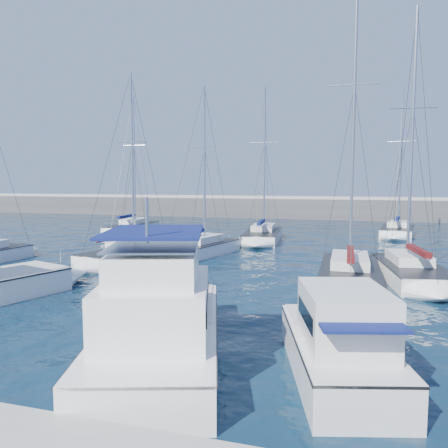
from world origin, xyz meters
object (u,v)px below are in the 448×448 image
(sailboat_back_c, at_px, (398,231))
(motor_yacht_stbd_inner, at_px, (160,326))
(motor_yacht_stbd_outer, at_px, (339,347))
(sailboat_mid_c, at_px, (200,249))
(sailboat_back_b, at_px, (263,235))
(sailboat_back_a, at_px, (133,228))
(sailboat_mid_b, at_px, (127,255))
(sailboat_mid_d, at_px, (350,274))
(sailboat_mid_e, at_px, (410,271))

(sailboat_back_c, bearing_deg, motor_yacht_stbd_inner, -97.10)
(motor_yacht_stbd_outer, xyz_separation_m, sailboat_back_c, (5.00, 36.47, -0.40))
(sailboat_mid_c, bearing_deg, sailboat_back_b, 87.30)
(sailboat_back_a, height_order, sailboat_back_c, sailboat_back_c)
(sailboat_back_a, height_order, sailboat_back_b, sailboat_back_a)
(sailboat_mid_b, height_order, sailboat_mid_c, sailboat_mid_b)
(motor_yacht_stbd_inner, xyz_separation_m, sailboat_mid_d, (5.76, 12.69, -0.59))
(motor_yacht_stbd_outer, xyz_separation_m, sailboat_back_a, (-23.53, 31.72, -0.42))
(sailboat_back_a, bearing_deg, motor_yacht_stbd_inner, -64.33)
(sailboat_mid_e, height_order, sailboat_back_a, sailboat_mid_e)
(sailboat_back_a, bearing_deg, sailboat_mid_d, -42.76)
(sailboat_mid_e, bearing_deg, sailboat_mid_b, 170.77)
(motor_yacht_stbd_outer, xyz_separation_m, sailboat_mid_e, (3.62, 14.35, -0.41))
(motor_yacht_stbd_inner, bearing_deg, sailboat_back_a, 102.01)
(motor_yacht_stbd_outer, bearing_deg, sailboat_back_a, 111.65)
(sailboat_mid_e, distance_m, sailboat_back_b, 18.63)
(motor_yacht_stbd_outer, height_order, sailboat_mid_d, sailboat_mid_d)
(sailboat_back_a, bearing_deg, sailboat_back_b, -13.88)
(sailboat_mid_d, bearing_deg, sailboat_back_c, 78.33)
(sailboat_mid_b, distance_m, sailboat_mid_e, 18.50)
(motor_yacht_stbd_inner, height_order, sailboat_mid_d, sailboat_mid_d)
(motor_yacht_stbd_inner, distance_m, sailboat_back_c, 38.19)
(sailboat_back_b, bearing_deg, sailboat_mid_d, -68.41)
(motor_yacht_stbd_outer, distance_m, sailboat_back_a, 39.50)
(motor_yacht_stbd_inner, xyz_separation_m, sailboat_back_b, (-2.45, 29.17, -0.62))
(sailboat_back_b, bearing_deg, motor_yacht_stbd_outer, -79.48)
(sailboat_mid_b, distance_m, sailboat_mid_c, 5.83)
(sailboat_mid_b, relative_size, sailboat_back_c, 0.85)
(sailboat_back_a, distance_m, sailboat_back_b, 15.81)
(motor_yacht_stbd_inner, distance_m, sailboat_back_b, 29.28)
(sailboat_mid_c, xyz_separation_m, sailboat_mid_e, (14.63, -4.74, 0.02))
(motor_yacht_stbd_inner, height_order, sailboat_back_a, sailboat_back_a)
(motor_yacht_stbd_outer, distance_m, sailboat_mid_d, 12.45)
(motor_yacht_stbd_inner, relative_size, sailboat_back_c, 0.63)
(sailboat_mid_c, bearing_deg, sailboat_mid_b, -117.07)
(sailboat_mid_d, xyz_separation_m, sailboat_back_a, (-23.77, 19.27, -0.02))
(sailboat_mid_b, bearing_deg, sailboat_mid_d, 5.76)
(sailboat_mid_c, bearing_deg, motor_yacht_stbd_outer, -45.56)
(motor_yacht_stbd_outer, bearing_deg, motor_yacht_stbd_inner, 167.56)
(motor_yacht_stbd_outer, bearing_deg, sailboat_back_b, 90.48)
(motor_yacht_stbd_inner, bearing_deg, sailboat_mid_c, 88.46)
(sailboat_mid_d, distance_m, sailboat_mid_e, 3.88)
(motor_yacht_stbd_outer, xyz_separation_m, sailboat_mid_b, (-14.87, 14.73, -0.43))
(motor_yacht_stbd_outer, height_order, sailboat_back_b, sailboat_back_b)
(sailboat_mid_c, height_order, sailboat_mid_e, sailboat_mid_e)
(motor_yacht_stbd_inner, height_order, motor_yacht_stbd_outer, motor_yacht_stbd_inner)
(sailboat_back_a, relative_size, sailboat_back_c, 0.99)
(sailboat_mid_d, xyz_separation_m, sailboat_back_c, (4.76, 24.02, 0.00))
(sailboat_mid_b, height_order, sailboat_back_c, sailboat_back_c)
(sailboat_mid_b, relative_size, sailboat_back_a, 0.86)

